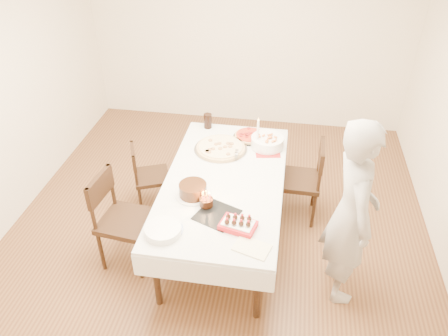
% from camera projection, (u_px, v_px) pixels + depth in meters
% --- Properties ---
extents(floor, '(5.00, 5.00, 0.00)m').
position_uv_depth(floor, '(219.00, 228.00, 4.77)').
color(floor, '#502E1B').
rests_on(floor, ground).
extents(wall_back, '(4.50, 0.04, 2.70)m').
position_uv_depth(wall_back, '(249.00, 33.00, 6.01)').
color(wall_back, beige).
rests_on(wall_back, floor).
extents(dining_table, '(1.47, 2.29, 0.75)m').
position_uv_depth(dining_table, '(224.00, 209.00, 4.45)').
color(dining_table, silver).
rests_on(dining_table, floor).
extents(chair_right_savory, '(0.49, 0.49, 0.94)m').
position_uv_depth(chair_right_savory, '(299.00, 180.00, 4.70)').
color(chair_right_savory, '#301E10').
rests_on(chair_right_savory, floor).
extents(chair_left_savory, '(0.54, 0.54, 0.80)m').
position_uv_depth(chair_left_savory, '(152.00, 176.00, 4.87)').
color(chair_left_savory, '#301E10').
rests_on(chair_left_savory, floor).
extents(chair_left_dessert, '(0.56, 0.56, 0.99)m').
position_uv_depth(chair_left_dessert, '(126.00, 221.00, 4.12)').
color(chair_left_dessert, '#301E10').
rests_on(chair_left_dessert, floor).
extents(person, '(0.53, 0.71, 1.77)m').
position_uv_depth(person, '(351.00, 214.00, 3.63)').
color(person, '#A19C98').
rests_on(person, floor).
extents(pizza_white, '(0.65, 0.65, 0.04)m').
position_uv_depth(pizza_white, '(221.00, 148.00, 4.67)').
color(pizza_white, beige).
rests_on(pizza_white, dining_table).
extents(pizza_pepperoni, '(0.44, 0.44, 0.04)m').
position_uv_depth(pizza_pepperoni, '(250.00, 136.00, 4.87)').
color(pizza_pepperoni, red).
rests_on(pizza_pepperoni, dining_table).
extents(red_placemat, '(0.30, 0.30, 0.01)m').
position_uv_depth(red_placemat, '(267.00, 151.00, 4.65)').
color(red_placemat, '#B21E1E').
rests_on(red_placemat, dining_table).
extents(pasta_bowl, '(0.43, 0.43, 0.11)m').
position_uv_depth(pasta_bowl, '(267.00, 142.00, 4.69)').
color(pasta_bowl, white).
rests_on(pasta_bowl, dining_table).
extents(taper_candle, '(0.10, 0.10, 0.38)m').
position_uv_depth(taper_candle, '(258.00, 134.00, 4.58)').
color(taper_candle, white).
rests_on(taper_candle, dining_table).
extents(shaker_pair, '(0.09, 0.09, 0.10)m').
position_uv_depth(shaker_pair, '(236.00, 156.00, 4.48)').
color(shaker_pair, white).
rests_on(shaker_pair, dining_table).
extents(cola_glass, '(0.10, 0.10, 0.17)m').
position_uv_depth(cola_glass, '(208.00, 121.00, 5.02)').
color(cola_glass, black).
rests_on(cola_glass, dining_table).
extents(layer_cake, '(0.39, 0.39, 0.13)m').
position_uv_depth(layer_cake, '(193.00, 190.00, 4.00)').
color(layer_cake, '#331A0C').
rests_on(layer_cake, dining_table).
extents(cake_board, '(0.44, 0.44, 0.01)m').
position_uv_depth(cake_board, '(217.00, 215.00, 3.82)').
color(cake_board, black).
rests_on(cake_board, dining_table).
extents(birthday_cake, '(0.13, 0.13, 0.13)m').
position_uv_depth(birthday_cake, '(206.00, 199.00, 3.87)').
color(birthday_cake, '#351D0E').
rests_on(birthday_cake, dining_table).
extents(strawberry_box, '(0.34, 0.27, 0.07)m').
position_uv_depth(strawberry_box, '(238.00, 224.00, 3.66)').
color(strawberry_box, '#B3141B').
rests_on(strawberry_box, dining_table).
extents(box_lid, '(0.33, 0.27, 0.02)m').
position_uv_depth(box_lid, '(252.00, 248.00, 3.49)').
color(box_lid, beige).
rests_on(box_lid, dining_table).
extents(plate_stack, '(0.39, 0.39, 0.06)m').
position_uv_depth(plate_stack, '(163.00, 230.00, 3.61)').
color(plate_stack, white).
rests_on(plate_stack, dining_table).
extents(china_plate, '(0.33, 0.33, 0.01)m').
position_uv_depth(china_plate, '(167.00, 230.00, 3.65)').
color(china_plate, white).
rests_on(china_plate, dining_table).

